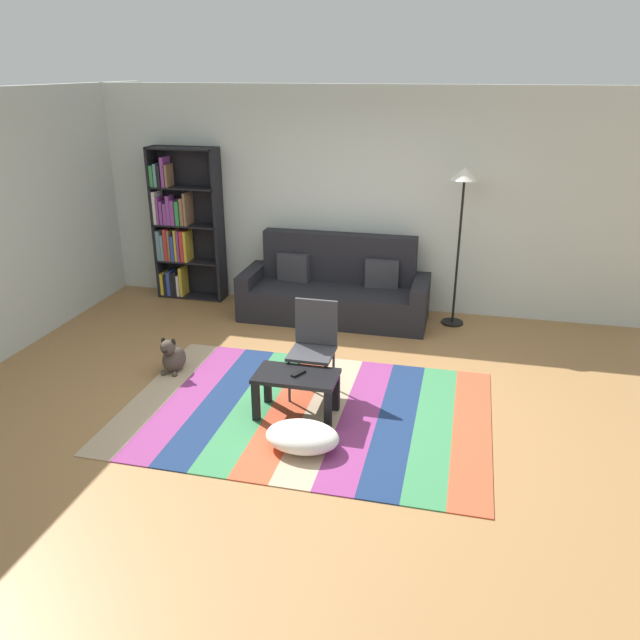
{
  "coord_description": "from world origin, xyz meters",
  "views": [
    {
      "loc": [
        1.28,
        -5.05,
        2.88
      ],
      "look_at": [
        0.01,
        0.3,
        0.65
      ],
      "focal_mm": 35.15,
      "sensor_mm": 36.0,
      "label": 1
    }
  ],
  "objects_px": {
    "coffee_table": "(296,383)",
    "dog": "(173,357)",
    "standing_lamp": "(463,195)",
    "folding_chair": "(314,340)",
    "tv_remote": "(298,373)",
    "couch": "(335,291)",
    "pouf": "(302,437)",
    "bookshelf": "(181,229)"
  },
  "relations": [
    {
      "from": "standing_lamp",
      "to": "tv_remote",
      "type": "relative_size",
      "value": 12.39
    },
    {
      "from": "couch",
      "to": "coffee_table",
      "type": "height_order",
      "value": "couch"
    },
    {
      "from": "bookshelf",
      "to": "dog",
      "type": "bearing_deg",
      "value": -68.31
    },
    {
      "from": "coffee_table",
      "to": "folding_chair",
      "type": "relative_size",
      "value": 0.8
    },
    {
      "from": "couch",
      "to": "standing_lamp",
      "type": "distance_m",
      "value": 1.88
    },
    {
      "from": "standing_lamp",
      "to": "tv_remote",
      "type": "xyz_separation_m",
      "value": [
        -1.24,
        -2.52,
        -1.13
      ]
    },
    {
      "from": "tv_remote",
      "to": "dog",
      "type": "bearing_deg",
      "value": -172.89
    },
    {
      "from": "couch",
      "to": "standing_lamp",
      "type": "xyz_separation_m",
      "value": [
        1.43,
        0.11,
        1.22
      ]
    },
    {
      "from": "dog",
      "to": "folding_chair",
      "type": "xyz_separation_m",
      "value": [
        1.49,
        -0.08,
        0.37
      ]
    },
    {
      "from": "tv_remote",
      "to": "folding_chair",
      "type": "relative_size",
      "value": 0.17
    },
    {
      "from": "standing_lamp",
      "to": "tv_remote",
      "type": "distance_m",
      "value": 3.02
    },
    {
      "from": "dog",
      "to": "tv_remote",
      "type": "height_order",
      "value": "tv_remote"
    },
    {
      "from": "bookshelf",
      "to": "pouf",
      "type": "xyz_separation_m",
      "value": [
        2.48,
        -3.19,
        -0.8
      ]
    },
    {
      "from": "pouf",
      "to": "tv_remote",
      "type": "xyz_separation_m",
      "value": [
        -0.17,
        0.5,
        0.3
      ]
    },
    {
      "from": "bookshelf",
      "to": "standing_lamp",
      "type": "xyz_separation_m",
      "value": [
        3.55,
        -0.17,
        0.63
      ]
    },
    {
      "from": "couch",
      "to": "folding_chair",
      "type": "bearing_deg",
      "value": -83.67
    },
    {
      "from": "bookshelf",
      "to": "pouf",
      "type": "relative_size",
      "value": 3.26
    },
    {
      "from": "couch",
      "to": "folding_chair",
      "type": "height_order",
      "value": "couch"
    },
    {
      "from": "coffee_table",
      "to": "standing_lamp",
      "type": "bearing_deg",
      "value": 63.49
    },
    {
      "from": "pouf",
      "to": "folding_chair",
      "type": "bearing_deg",
      "value": 98.38
    },
    {
      "from": "couch",
      "to": "bookshelf",
      "type": "bearing_deg",
      "value": 172.42
    },
    {
      "from": "dog",
      "to": "standing_lamp",
      "type": "relative_size",
      "value": 0.21
    },
    {
      "from": "dog",
      "to": "tv_remote",
      "type": "distance_m",
      "value": 1.59
    },
    {
      "from": "tv_remote",
      "to": "pouf",
      "type": "bearing_deg",
      "value": -44.21
    },
    {
      "from": "standing_lamp",
      "to": "pouf",
      "type": "bearing_deg",
      "value": -109.52
    },
    {
      "from": "dog",
      "to": "pouf",
      "type": "bearing_deg",
      "value": -32.74
    },
    {
      "from": "bookshelf",
      "to": "standing_lamp",
      "type": "relative_size",
      "value": 1.06
    },
    {
      "from": "pouf",
      "to": "standing_lamp",
      "type": "distance_m",
      "value": 3.51
    },
    {
      "from": "couch",
      "to": "dog",
      "type": "height_order",
      "value": "couch"
    },
    {
      "from": "pouf",
      "to": "tv_remote",
      "type": "height_order",
      "value": "tv_remote"
    },
    {
      "from": "pouf",
      "to": "dog",
      "type": "height_order",
      "value": "dog"
    },
    {
      "from": "coffee_table",
      "to": "couch",
      "type": "bearing_deg",
      "value": 94.1
    },
    {
      "from": "standing_lamp",
      "to": "couch",
      "type": "bearing_deg",
      "value": -175.46
    },
    {
      "from": "coffee_table",
      "to": "tv_remote",
      "type": "height_order",
      "value": "tv_remote"
    },
    {
      "from": "coffee_table",
      "to": "tv_remote",
      "type": "xyz_separation_m",
      "value": [
        0.02,
        0.0,
        0.09
      ]
    },
    {
      "from": "coffee_table",
      "to": "folding_chair",
      "type": "distance_m",
      "value": 0.51
    },
    {
      "from": "couch",
      "to": "bookshelf",
      "type": "distance_m",
      "value": 2.22
    },
    {
      "from": "folding_chair",
      "to": "pouf",
      "type": "bearing_deg",
      "value": -33.14
    },
    {
      "from": "coffee_table",
      "to": "dog",
      "type": "xyz_separation_m",
      "value": [
        -1.45,
        0.55,
        -0.16
      ]
    },
    {
      "from": "couch",
      "to": "coffee_table",
      "type": "distance_m",
      "value": 2.41
    },
    {
      "from": "pouf",
      "to": "standing_lamp",
      "type": "bearing_deg",
      "value": 70.48
    },
    {
      "from": "bookshelf",
      "to": "coffee_table",
      "type": "bearing_deg",
      "value": -49.47
    }
  ]
}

